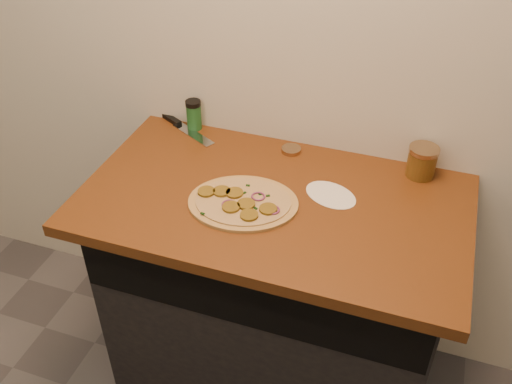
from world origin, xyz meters
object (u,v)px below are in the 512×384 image
at_px(chefs_knife, 181,126).
at_px(spice_shaker, 194,115).
at_px(pizza, 243,202).
at_px(salsa_jar, 422,161).

xyz_separation_m(chefs_knife, spice_shaker, (0.05, 0.01, 0.05)).
height_order(pizza, salsa_jar, salsa_jar).
bearing_deg(pizza, spice_shaker, 131.43).
distance_m(pizza, chefs_knife, 0.51).
height_order(salsa_jar, spice_shaker, spice_shaker).
bearing_deg(chefs_knife, salsa_jar, -1.36).
height_order(pizza, spice_shaker, spice_shaker).
bearing_deg(chefs_knife, pizza, -43.62).
height_order(pizza, chefs_knife, pizza).
height_order(chefs_knife, spice_shaker, spice_shaker).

